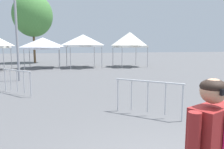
{
  "coord_description": "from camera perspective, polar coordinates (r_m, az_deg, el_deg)",
  "views": [
    {
      "loc": [
        -1.8,
        -2.35,
        2.06
      ],
      "look_at": [
        -0.21,
        3.17,
        1.3
      ],
      "focal_mm": 33.62,
      "sensor_mm": 36.0,
      "label": 1
    }
  ],
  "objects": [
    {
      "name": "canopy_tent_behind_right",
      "position": [
        21.33,
        -7.85,
        9.05
      ],
      "size": [
        3.29,
        3.29,
        3.28
      ],
      "color": "#9E9EA3",
      "rests_on": "ground"
    },
    {
      "name": "tree_behind_tents_right",
      "position": [
        29.23,
        -20.76,
        14.84
      ],
      "size": [
        4.91,
        4.91,
        8.74
      ],
      "color": "brown",
      "rests_on": "ground"
    },
    {
      "name": "canopy_tent_left_of_center",
      "position": [
        21.96,
        4.84,
        9.39
      ],
      "size": [
        2.99,
        2.99,
        3.58
      ],
      "color": "#9E9EA3",
      "rests_on": "ground"
    },
    {
      "name": "crowd_barrier_by_lift",
      "position": [
        6.31,
        9.73,
        -4.52
      ],
      "size": [
        1.53,
        1.51,
        1.08
      ],
      "color": "#B7BABF",
      "rests_on": "ground"
    },
    {
      "name": "crowd_barrier_mid_lot",
      "position": [
        9.99,
        -24.47,
        -0.67
      ],
      "size": [
        1.34,
        1.68,
        1.08
      ],
      "color": "#B7BABF",
      "rests_on": "ground"
    },
    {
      "name": "canopy_tent_far_left",
      "position": [
        21.64,
        -18.29,
        8.0
      ],
      "size": [
        3.37,
        3.37,
        2.96
      ],
      "color": "#9E9EA3",
      "rests_on": "ground"
    }
  ]
}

